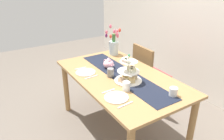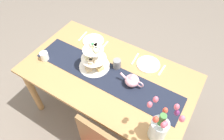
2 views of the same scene
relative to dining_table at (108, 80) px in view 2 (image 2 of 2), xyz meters
The scene contains 15 objects.
ground_plane 0.65m from the dining_table, ahead, with size 8.00×8.00×0.00m, color #6B6056.
dining_table is the anchor object (origin of this frame).
table_runner 0.11m from the dining_table, 90.00° to the left, with size 1.48×0.31×0.00m, color black.
tiered_cake_stand 0.26m from the dining_table, ahead, with size 0.30×0.30×0.30m.
teapot 0.30m from the dining_table, behind, with size 0.24×0.13×0.14m.
tulip_vase 0.75m from the dining_table, 153.43° to the left, with size 0.25×0.20×0.41m.
cream_jug 0.68m from the dining_table, 15.74° to the left, with size 0.08×0.08×0.09m, color white.
dinner_plate_left 0.42m from the dining_table, 133.13° to the right, with size 0.23×0.23×0.01m, color white.
fork_left 0.53m from the dining_table, 144.87° to the right, with size 0.02×0.15×0.01m, color silver.
knife_left 0.35m from the dining_table, 114.35° to the right, with size 0.01×0.17×0.01m, color silver.
dinner_plate_right 0.50m from the dining_table, 38.13° to the right, with size 0.23×0.23×0.01m, color white.
fork_right 0.40m from the dining_table, 51.71° to the right, with size 0.02×0.15×0.01m, color silver.
knife_right 0.62m from the dining_table, 29.63° to the right, with size 0.01×0.17×0.01m, color silver.
mug_grey 0.19m from the dining_table, 108.68° to the right, with size 0.08×0.08×0.10m, color slate.
mug_white_text 0.38m from the dining_table, 23.78° to the right, with size 0.08×0.08×0.10m, color white.
Camera 2 is at (-0.69, 1.04, 2.26)m, focal length 32.86 mm.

